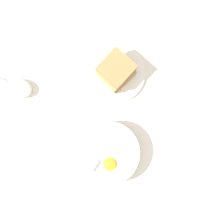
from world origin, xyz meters
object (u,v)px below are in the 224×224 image
(toast_sandwich, at_px, (116,71))
(egg_bowl, at_px, (108,153))
(soup_spoon, at_px, (14,87))
(toast_plate, at_px, (116,73))

(toast_sandwich, bearing_deg, egg_bowl, 99.31)
(soup_spoon, bearing_deg, egg_bowl, 159.94)
(egg_bowl, distance_m, toast_sandwich, 0.23)
(egg_bowl, xyz_separation_m, toast_plate, (0.04, -0.23, -0.02))
(toast_plate, relative_size, toast_sandwich, 1.43)
(toast_plate, bearing_deg, toast_sandwich, 138.63)
(toast_plate, bearing_deg, soup_spoon, 22.89)
(toast_plate, relative_size, soup_spoon, 0.97)
(toast_plate, xyz_separation_m, toast_sandwich, (-0.00, 0.00, 0.04))
(egg_bowl, relative_size, soup_spoon, 0.98)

